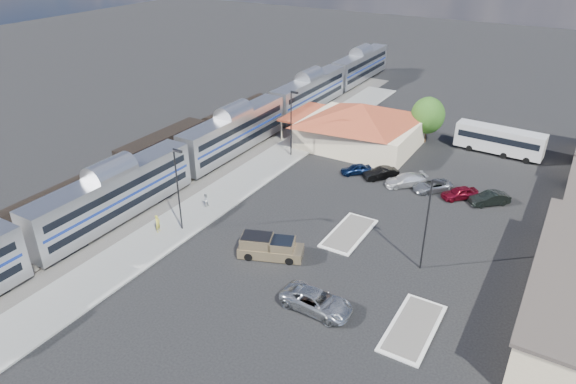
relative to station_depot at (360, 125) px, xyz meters
The scene contains 23 objects.
ground 24.63m from the station_depot, 79.24° to the right, with size 280.00×280.00×0.00m, color black.
railbed 23.14m from the station_depot, 135.78° to the right, with size 16.00×100.00×0.12m, color #4C4944.
platform 19.71m from the station_depot, 112.45° to the right, with size 5.50×92.00×0.18m, color gray.
passenger_train 17.39m from the station_depot, 140.60° to the right, with size 3.00×104.00×5.55m.
freight_cars 26.85m from the station_depot, 136.45° to the right, with size 2.80×46.00×4.00m.
station_depot is the anchor object (origin of this frame).
traffic_island_south 23.80m from the station_depot, 68.74° to the right, with size 3.30×7.50×0.21m.
traffic_island_north 37.12m from the station_depot, 59.88° to the right, with size 3.30×7.50×0.21m.
lamp_plat_s 30.74m from the station_depot, 101.94° to the right, with size 1.08×0.25×9.00m.
lamp_plat_n 10.45m from the station_depot, 128.41° to the right, with size 1.08×0.25×9.00m.
lamp_lot 29.30m from the station_depot, 55.24° to the right, with size 1.08×0.25×9.00m.
tree_depot 9.69m from the station_depot, 38.43° to the left, with size 4.71×4.71×6.63m.
pickup_truck 29.71m from the station_depot, 82.43° to the right, with size 6.39×4.18×2.08m.
suv 35.69m from the station_depot, 71.83° to the right, with size 2.77×6.01×1.67m, color #A8ACB0.
coach_bus 18.69m from the station_depot, 21.66° to the left, with size 11.52×3.16×3.66m.
person_a 32.75m from the station_depot, 104.34° to the right, with size 0.68×0.45×1.86m, color gold.
person_b 26.25m from the station_depot, 106.21° to the right, with size 0.78×0.61×1.60m, color silver.
parked_car_a 9.67m from the station_depot, 68.75° to the right, with size 1.53×3.81×1.30m, color #0C1B3D.
parked_car_b 10.96m from the station_depot, 51.93° to the right, with size 1.51×4.32×1.42m, color black.
parked_car_c 13.33m from the station_depot, 41.67° to the right, with size 2.02×4.97×1.44m, color silver.
parked_car_d 15.67m from the station_depot, 32.93° to the right, with size 2.16×4.68×1.30m, color gray.
parked_car_e 18.54m from the station_depot, 28.29° to the right, with size 1.68×4.17×1.42m, color maroon.
parked_car_f 21.27m from the station_depot, 23.46° to the right, with size 1.56×4.46×1.47m, color black.
Camera 1 is at (21.12, -38.96, 27.75)m, focal length 32.00 mm.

